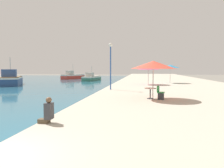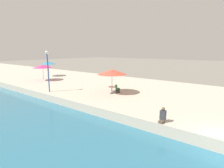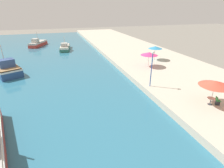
% 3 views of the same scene
% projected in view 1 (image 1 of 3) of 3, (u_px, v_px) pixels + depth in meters
% --- Properties ---
extents(quay_promenade, '(16.00, 90.00, 0.80)m').
position_uv_depth(quay_promenade, '(164.00, 82.00, 40.18)').
color(quay_promenade, '#BCB29E').
rests_on(quay_promenade, ground_plane).
extents(fishing_boat_mid, '(5.93, 8.11, 4.75)m').
position_uv_depth(fishing_boat_mid, '(11.00, 80.00, 37.17)').
color(fishing_boat_mid, navy).
rests_on(fishing_boat_mid, water_basin).
extents(fishing_boat_far, '(3.24, 7.45, 3.37)m').
position_uv_depth(fishing_boat_far, '(92.00, 78.00, 51.36)').
color(fishing_boat_far, '#33705B').
rests_on(fishing_boat_far, water_basin).
extents(fishing_boat_distant, '(4.94, 7.87, 3.98)m').
position_uv_depth(fishing_boat_distant, '(73.00, 76.00, 59.58)').
color(fishing_boat_distant, red).
rests_on(fishing_boat_distant, water_basin).
extents(cafe_umbrella_pink, '(3.11, 3.11, 2.60)m').
position_uv_depth(cafe_umbrella_pink, '(153.00, 65.00, 14.91)').
color(cafe_umbrella_pink, '#B7B7B7').
rests_on(cafe_umbrella_pink, quay_promenade).
extents(cafe_umbrella_white, '(2.89, 2.89, 2.46)m').
position_uv_depth(cafe_umbrella_white, '(148.00, 67.00, 28.29)').
color(cafe_umbrella_white, '#B7B7B7').
rests_on(cafe_umbrella_white, quay_promenade).
extents(cafe_umbrella_striped, '(2.61, 2.61, 2.62)m').
position_uv_depth(cafe_umbrella_striped, '(170.00, 66.00, 31.26)').
color(cafe_umbrella_striped, '#B7B7B7').
rests_on(cafe_umbrella_striped, quay_promenade).
extents(cafe_table, '(0.80, 0.80, 0.74)m').
position_uv_depth(cafe_table, '(150.00, 91.00, 14.94)').
color(cafe_table, '#333338').
rests_on(cafe_table, quay_promenade).
extents(cafe_chair_left, '(0.55, 0.53, 0.91)m').
position_uv_depth(cafe_chair_left, '(161.00, 95.00, 14.60)').
color(cafe_chair_left, '#2D2D33').
rests_on(cafe_chair_left, quay_promenade).
extents(person_at_quay, '(0.54, 0.36, 1.00)m').
position_uv_depth(person_at_quay, '(48.00, 112.00, 8.28)').
color(person_at_quay, brown).
rests_on(person_at_quay, quay_promenade).
extents(lamppost, '(0.36, 0.36, 4.56)m').
position_uv_depth(lamppost, '(111.00, 58.00, 21.31)').
color(lamppost, '#28519E').
rests_on(lamppost, quay_promenade).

